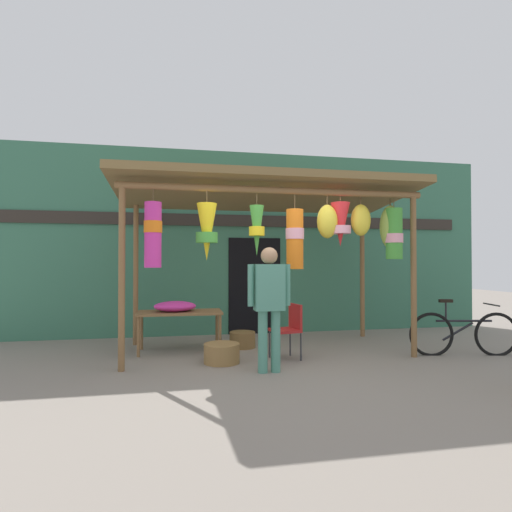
{
  "coord_description": "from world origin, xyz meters",
  "views": [
    {
      "loc": [
        -1.34,
        -5.83,
        1.48
      ],
      "look_at": [
        -0.03,
        1.02,
        1.6
      ],
      "focal_mm": 28.23,
      "sensor_mm": 36.0,
      "label": 1
    }
  ],
  "objects": [
    {
      "name": "market_stall_canopy",
      "position": [
        0.19,
        0.6,
        2.43
      ],
      "size": [
        4.9,
        2.31,
        2.84
      ],
      "color": "brown",
      "rests_on": "ground_plane"
    },
    {
      "name": "wicker_basket_by_table",
      "position": [
        -0.72,
        0.12,
        0.14
      ],
      "size": [
        0.53,
        0.53,
        0.28
      ],
      "primitive_type": "cylinder",
      "color": "olive",
      "rests_on": "ground_plane"
    },
    {
      "name": "vendor_in_orange",
      "position": [
        -0.14,
        -0.51,
        1.0
      ],
      "size": [
        0.59,
        0.23,
        1.69
      ],
      "color": "#4C8E7A",
      "rests_on": "ground_plane"
    },
    {
      "name": "wicker_basket_spare",
      "position": [
        -0.25,
        1.13,
        0.14
      ],
      "size": [
        0.45,
        0.45,
        0.27
      ],
      "primitive_type": "cylinder",
      "color": "brown",
      "rests_on": "ground_plane"
    },
    {
      "name": "flower_heap_on_table",
      "position": [
        -1.39,
        0.98,
        0.76
      ],
      "size": [
        0.69,
        0.48,
        0.17
      ],
      "color": "#D13399",
      "rests_on": "display_table"
    },
    {
      "name": "folding_chair",
      "position": [
        0.34,
        0.18,
        0.5
      ],
      "size": [
        0.47,
        0.47,
        0.84
      ],
      "color": "#AD1E1E",
      "rests_on": "ground_plane"
    },
    {
      "name": "shop_facade",
      "position": [
        0.0,
        2.58,
        1.9
      ],
      "size": [
        10.79,
        0.29,
        3.8
      ],
      "color": "#387056",
      "rests_on": "ground_plane"
    },
    {
      "name": "parked_bicycle",
      "position": [
        3.13,
        -0.13,
        0.35
      ],
      "size": [
        1.73,
        0.5,
        0.92
      ],
      "color": "black",
      "rests_on": "ground_plane"
    },
    {
      "name": "ground_plane",
      "position": [
        0.0,
        0.0,
        0.0
      ],
      "size": [
        30.0,
        30.0,
        0.0
      ],
      "primitive_type": "plane",
      "color": "gray"
    },
    {
      "name": "display_table",
      "position": [
        -1.32,
        1.01,
        0.6
      ],
      "size": [
        1.38,
        0.66,
        0.67
      ],
      "color": "brown",
      "rests_on": "ground_plane"
    }
  ]
}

